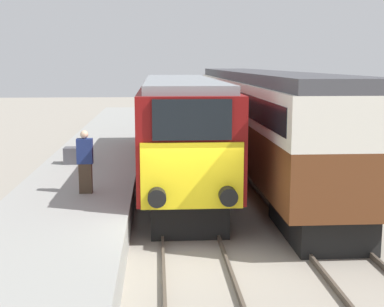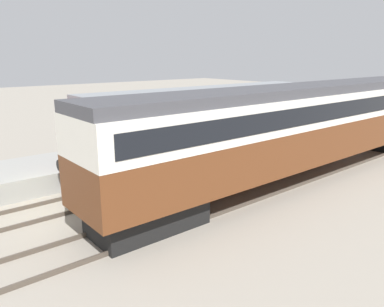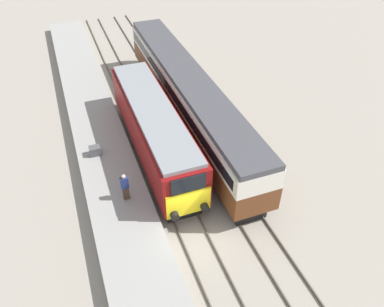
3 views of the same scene
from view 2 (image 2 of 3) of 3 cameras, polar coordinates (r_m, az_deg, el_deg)
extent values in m
plane|color=gray|center=(14.53, -19.07, -7.81)|extent=(120.00, 120.00, 0.00)
cube|color=gray|center=(20.91, -1.78, 0.98)|extent=(3.50, 50.00, 0.84)
cube|color=#4C4238|center=(17.29, -4.35, -3.20)|extent=(0.07, 60.00, 0.14)
cube|color=#4C4238|center=(16.19, -1.40, -4.40)|extent=(0.07, 60.00, 0.14)
cube|color=#4C4238|center=(14.79, 3.35, -6.30)|extent=(0.07, 60.00, 0.14)
cube|color=#4C4238|center=(13.85, 7.43, -7.89)|extent=(0.07, 60.00, 0.14)
cube|color=black|center=(15.65, -8.25, -3.58)|extent=(2.03, 4.00, 1.00)
cube|color=black|center=(20.73, 10.77, 0.83)|extent=(2.03, 4.00, 1.00)
cube|color=maroon|center=(17.52, 2.68, 4.76)|extent=(2.70, 12.94, 2.71)
cube|color=yellow|center=(14.19, -17.20, -0.46)|extent=(2.48, 0.10, 1.62)
cube|color=black|center=(13.92, -17.61, 4.95)|extent=(1.89, 0.10, 0.97)
cube|color=gray|center=(17.33, 2.74, 9.57)|extent=(2.38, 12.42, 0.24)
cylinder|color=black|center=(15.01, -19.06, -1.64)|extent=(0.44, 0.35, 0.44)
cylinder|color=black|center=(13.48, -16.46, -3.23)|extent=(0.44, 0.35, 0.44)
cube|color=black|center=(12.10, -6.72, -9.21)|extent=(1.89, 3.60, 0.95)
cube|color=brown|center=(17.76, 17.44, 2.25)|extent=(2.70, 21.85, 1.60)
cube|color=silver|center=(17.53, 17.79, 6.80)|extent=(2.71, 21.85, 1.25)
cube|color=black|center=(17.53, 17.79, 6.80)|extent=(2.75, 20.97, 0.69)
cube|color=#424247|center=(17.45, 18.00, 9.42)|extent=(2.48, 21.85, 0.36)
cube|color=#473828|center=(17.83, -13.44, 0.99)|extent=(0.36, 0.24, 0.85)
cube|color=navy|center=(17.67, -13.59, 3.45)|extent=(0.44, 0.26, 0.71)
sphere|color=beige|center=(17.59, -13.68, 4.95)|extent=(0.23, 0.23, 0.23)
cube|color=#4C4C51|center=(21.03, -3.45, 3.05)|extent=(0.70, 0.56, 0.60)
camera|label=1|loc=(15.50, -68.17, 2.32)|focal=50.00mm
camera|label=3|loc=(21.91, -72.28, 35.59)|focal=35.00mm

